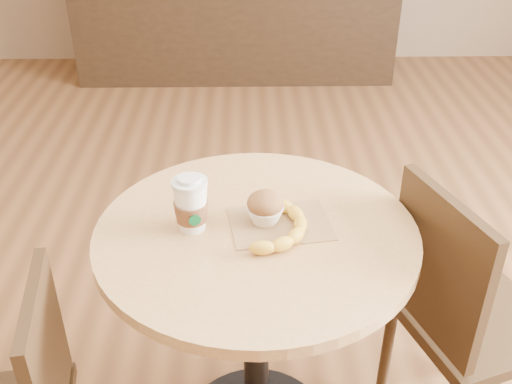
% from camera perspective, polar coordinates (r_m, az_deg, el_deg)
% --- Properties ---
extents(cafe_table, '(0.78, 0.78, 0.75)m').
position_cam_1_polar(cafe_table, '(1.56, 0.03, -9.27)').
color(cafe_table, black).
rests_on(cafe_table, ground).
extents(chair_right, '(0.48, 0.48, 0.85)m').
position_cam_1_polar(chair_right, '(1.72, 18.98, -10.88)').
color(chair_right, '#352412').
rests_on(chair_right, ground).
extents(service_counter, '(2.30, 0.65, 1.04)m').
position_cam_1_polar(service_counter, '(4.41, -1.95, 17.75)').
color(service_counter, black).
rests_on(service_counter, ground).
extents(kraft_bag, '(0.26, 0.21, 0.00)m').
position_cam_1_polar(kraft_bag, '(1.46, 2.32, -3.02)').
color(kraft_bag, '#957048').
rests_on(kraft_bag, cafe_table).
extents(coffee_cup, '(0.08, 0.09, 0.14)m').
position_cam_1_polar(coffee_cup, '(1.42, -6.21, -1.33)').
color(coffee_cup, white).
rests_on(coffee_cup, cafe_table).
extents(muffin, '(0.09, 0.09, 0.08)m').
position_cam_1_polar(muffin, '(1.44, 0.88, -1.50)').
color(muffin, white).
rests_on(muffin, kraft_bag).
extents(banana, '(0.24, 0.28, 0.03)m').
position_cam_1_polar(banana, '(1.42, 2.39, -3.21)').
color(banana, yellow).
rests_on(banana, kraft_bag).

